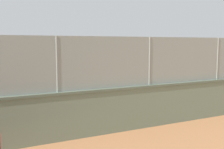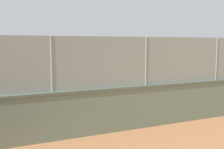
# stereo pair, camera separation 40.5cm
# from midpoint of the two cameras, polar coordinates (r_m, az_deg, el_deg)

# --- Properties ---
(ground_plane) EXTENTS (260.00, 260.00, 0.00)m
(ground_plane) POSITION_cam_midpoint_polar(r_m,az_deg,el_deg) (20.90, 1.87, -1.50)
(ground_plane) COLOR #A36B42
(perimeter_wall) EXTENTS (32.91, 1.63, 1.47)m
(perimeter_wall) POSITION_cam_midpoint_polar(r_m,az_deg,el_deg) (11.75, 19.78, -4.46)
(perimeter_wall) COLOR slate
(perimeter_wall) RESTS_ON ground_plane
(fence_panel_on_wall) EXTENTS (32.31, 1.33, 1.64)m
(fence_panel_on_wall) POSITION_cam_midpoint_polar(r_m,az_deg,el_deg) (11.57, 20.07, 3.10)
(fence_panel_on_wall) COLOR gray
(fence_panel_on_wall) RESTS_ON perimeter_wall
(player_near_wall_returning) EXTENTS (0.95, 0.91, 1.51)m
(player_near_wall_returning) POSITION_cam_midpoint_polar(r_m,az_deg,el_deg) (21.27, -9.11, 0.96)
(player_near_wall_returning) COLOR navy
(player_near_wall_returning) RESTS_ON ground_plane
(player_crossing_court) EXTENTS (0.82, 0.70, 1.63)m
(player_crossing_court) POSITION_cam_midpoint_polar(r_m,az_deg,el_deg) (11.43, -7.88, -3.36)
(player_crossing_court) COLOR black
(player_crossing_court) RESTS_ON ground_plane
(sports_ball) EXTENTS (0.10, 0.10, 0.10)m
(sports_ball) POSITION_cam_midpoint_polar(r_m,az_deg,el_deg) (20.38, -5.33, 0.77)
(sports_ball) COLOR white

